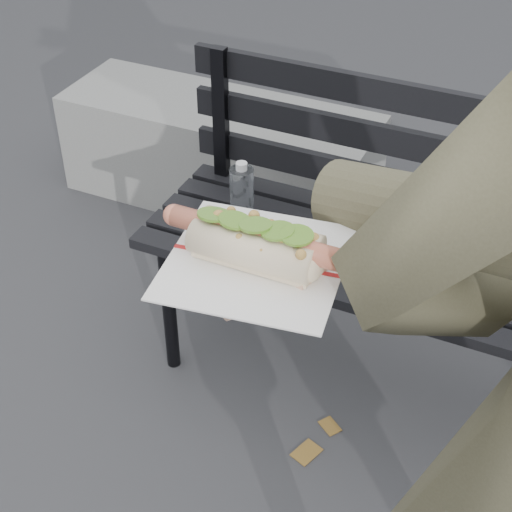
# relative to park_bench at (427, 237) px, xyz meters

# --- Properties ---
(park_bench) EXTENTS (1.50, 0.44, 0.88)m
(park_bench) POSITION_rel_park_bench_xyz_m (0.00, 0.00, 0.00)
(park_bench) COLOR black
(park_bench) RESTS_ON ground
(concrete_block) EXTENTS (1.20, 0.40, 0.40)m
(concrete_block) POSITION_rel_park_bench_xyz_m (-0.94, 0.64, -0.32)
(concrete_block) COLOR slate
(concrete_block) RESTS_ON ground
(held_hotdog) EXTENTS (0.64, 0.31, 0.20)m
(held_hotdog) POSITION_rel_park_bench_xyz_m (0.20, -1.00, 0.72)
(held_hotdog) COLOR #4C4933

